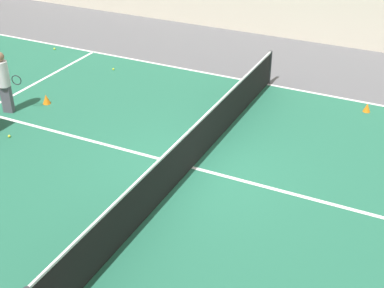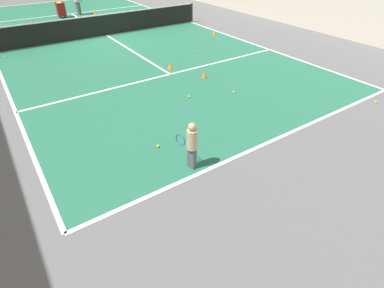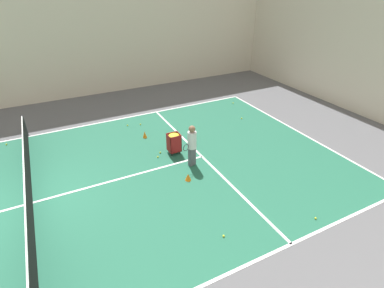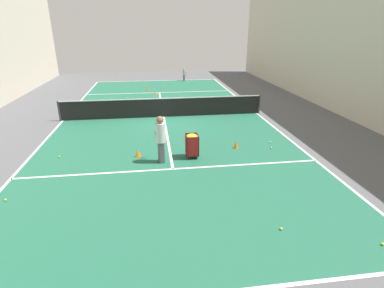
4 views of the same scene
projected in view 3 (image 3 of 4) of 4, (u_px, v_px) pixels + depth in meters
The scene contains 22 objects.
ground_plane at pixel (32, 203), 10.09m from camera, with size 36.67×36.67×0.00m, color #5B5B60.
court_playing_area at pixel (32, 203), 10.09m from camera, with size 10.65×23.72×0.00m.
line_baseline_far at pixel (297, 131), 14.78m from camera, with size 10.65×0.10×0.00m, color white.
line_sideline_left at pixel (28, 137), 14.22m from camera, with size 0.10×23.72×0.00m, color white.
line_service_far at pixel (202, 156), 12.67m from camera, with size 10.65×0.10×0.00m, color white.
line_centre_service at pixel (32, 203), 10.09m from camera, with size 0.10×13.04×0.00m, color white.
hall_enclosure_left at pixel (8, 43), 16.01m from camera, with size 0.15×32.97×7.09m.
hall_enclosure_far at pixel (378, 48), 14.84m from camera, with size 19.61×0.15×7.09m.
tennis_net at pixel (28, 190), 9.82m from camera, with size 10.95×0.10×1.06m.
coach_at_net at pixel (192, 143), 11.63m from camera, with size 0.43×0.68×1.75m.
ball_cart at pixel (174, 140), 12.62m from camera, with size 0.46×0.51×0.92m.
training_cone_3 at pixel (188, 177), 11.14m from camera, with size 0.23×0.23×0.28m, color orange.
training_cone_4 at pixel (145, 135), 14.06m from camera, with size 0.20×0.20×0.32m, color orange.
tennis_ball_0 at pixel (316, 218), 9.40m from camera, with size 0.07×0.07×0.07m, color yellow.
tennis_ball_2 at pixel (140, 124), 15.33m from camera, with size 0.07×0.07×0.07m, color yellow.
tennis_ball_3 at pixel (160, 153), 12.88m from camera, with size 0.07×0.07×0.07m, color yellow.
tennis_ball_4 at pixel (158, 157), 12.58m from camera, with size 0.07×0.07×0.07m, color yellow.
tennis_ball_6 at pixel (233, 103), 17.90m from camera, with size 0.07×0.07×0.07m, color yellow.
tennis_ball_8 at pixel (242, 118), 15.97m from camera, with size 0.07×0.07×0.07m, color yellow.
tennis_ball_11 at pixel (224, 236), 8.76m from camera, with size 0.07×0.07×0.07m, color yellow.
tennis_ball_12 at pixel (128, 125), 15.23m from camera, with size 0.07×0.07×0.07m, color yellow.
tennis_ball_13 at pixel (6, 144), 13.51m from camera, with size 0.07×0.07×0.07m, color yellow.
Camera 3 is at (9.40, 1.25, 6.69)m, focal length 28.00 mm.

